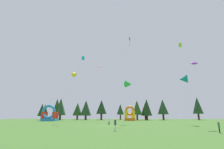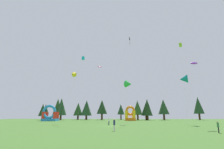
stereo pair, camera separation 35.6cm
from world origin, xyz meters
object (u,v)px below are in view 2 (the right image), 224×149
(kite_pink_parafoil, at_px, (99,67))
(kite_green_delta, at_px, (129,84))
(inflatable_red_slide, at_px, (50,115))
(person_near_camera, at_px, (218,126))
(kite_black_diamond, at_px, (130,40))
(person_midfield, at_px, (109,121))
(person_far_side, at_px, (114,124))
(kite_lime_box, at_px, (180,45))
(inflatable_blue_arch, at_px, (130,115))
(kite_cyan_box, at_px, (83,58))
(kite_purple_parafoil, at_px, (194,63))
(kite_teal_delta, at_px, (184,79))
(kite_yellow_delta, at_px, (73,74))

(kite_pink_parafoil, height_order, kite_green_delta, kite_pink_parafoil)
(inflatable_red_slide, bearing_deg, person_near_camera, -45.77)
(kite_black_diamond, relative_size, person_midfield, 14.42)
(person_far_side, bearing_deg, person_midfield, 60.17)
(kite_black_diamond, relative_size, kite_lime_box, 1.00)
(kite_green_delta, xyz_separation_m, inflatable_blue_arch, (1.65, 27.19, -8.36))
(kite_cyan_box, height_order, kite_purple_parafoil, kite_cyan_box)
(kite_green_delta, relative_size, inflatable_blue_arch, 1.96)
(inflatable_red_slide, bearing_deg, kite_black_diamond, -34.59)
(kite_purple_parafoil, distance_m, person_midfield, 22.89)
(kite_green_delta, bearing_deg, person_near_camera, -61.93)
(kite_cyan_box, relative_size, kite_green_delta, 1.60)
(person_midfield, relative_size, person_near_camera, 1.07)
(kite_black_diamond, distance_m, kite_purple_parafoil, 19.90)
(kite_cyan_box, bearing_deg, kite_black_diamond, 0.30)
(kite_teal_delta, xyz_separation_m, inflatable_blue_arch, (-13.06, 27.05, -9.59))
(kite_cyan_box, relative_size, kite_purple_parafoil, 1.39)
(kite_pink_parafoil, relative_size, kite_teal_delta, 1.69)
(kite_lime_box, relative_size, person_near_camera, 15.40)
(kite_green_delta, distance_m, inflatable_blue_arch, 28.50)
(kite_cyan_box, bearing_deg, inflatable_red_slide, 128.93)
(kite_teal_delta, bearing_deg, kite_black_diamond, 179.72)
(person_midfield, distance_m, person_near_camera, 23.74)
(kite_pink_parafoil, bearing_deg, person_near_camera, -62.65)
(kite_purple_parafoil, bearing_deg, person_far_side, -155.26)
(kite_pink_parafoil, bearing_deg, inflatable_red_slide, -179.11)
(inflatable_red_slide, bearing_deg, kite_purple_parafoil, -37.15)
(kite_black_diamond, distance_m, person_far_side, 29.42)
(kite_teal_delta, bearing_deg, kite_yellow_delta, 175.08)
(kite_purple_parafoil, xyz_separation_m, kite_green_delta, (-12.93, 11.18, -2.24))
(kite_purple_parafoil, relative_size, inflatable_red_slide, 2.18)
(kite_black_diamond, xyz_separation_m, kite_lime_box, (16.00, 5.00, 0.12))
(kite_pink_parafoil, bearing_deg, kite_yellow_delta, -106.08)
(person_midfield, bearing_deg, inflatable_red_slide, -42.38)
(kite_lime_box, height_order, person_midfield, kite_lime_box)
(kite_teal_delta, bearing_deg, person_far_side, -133.67)
(person_far_side, bearing_deg, kite_purple_parafoil, -12.04)
(kite_cyan_box, relative_size, inflatable_blue_arch, 3.13)
(kite_cyan_box, height_order, kite_teal_delta, kite_cyan_box)
(kite_cyan_box, distance_m, inflatable_blue_arch, 34.48)
(kite_cyan_box, xyz_separation_m, kite_yellow_delta, (-3.32, 2.65, -3.98))
(kite_teal_delta, xyz_separation_m, kite_yellow_delta, (-30.73, 2.65, 2.28))
(kite_purple_parafoil, height_order, inflatable_blue_arch, kite_purple_parafoil)
(inflatable_red_slide, bearing_deg, kite_green_delta, -35.40)
(kite_green_delta, bearing_deg, person_far_side, -99.76)
(kite_green_delta, bearing_deg, inflatable_red_slide, 144.60)
(kite_black_diamond, xyz_separation_m, kite_green_delta, (-0.60, -0.21, -12.93))
(person_midfield, relative_size, inflatable_red_slide, 0.28)
(kite_lime_box, xyz_separation_m, person_near_camera, (-5.58, -25.89, -22.56))
(kite_green_delta, distance_m, kite_teal_delta, 14.76)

